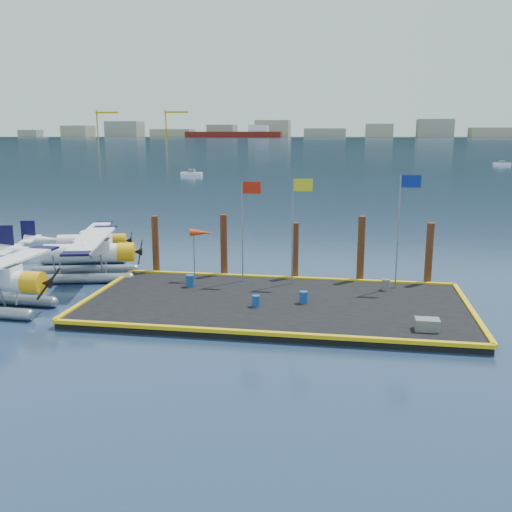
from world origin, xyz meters
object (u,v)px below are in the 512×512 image
(seaplane_b, at_px, (87,255))
(flagpole_yellow, at_px, (296,215))
(windsock, at_px, (201,234))
(piling_3, at_px, (361,251))
(drum_1, at_px, (303,297))
(piling_1, at_px, (224,248))
(drum_3, at_px, (256,301))
(crate, at_px, (427,325))
(drum_0, at_px, (190,281))
(piling_4, at_px, (429,256))
(flagpole_blue, at_px, (403,214))
(piling_2, at_px, (295,253))
(seaplane_c, at_px, (90,243))
(flagpole_red, at_px, (246,216))
(piling_0, at_px, (156,247))
(drum_4, at_px, (386,285))

(seaplane_b, bearing_deg, flagpole_yellow, 74.35)
(windsock, bearing_deg, piling_3, 9.53)
(seaplane_b, distance_m, flagpole_yellow, 13.72)
(drum_1, height_order, piling_1, piling_1)
(piling_1, bearing_deg, drum_3, -64.28)
(crate, xyz_separation_m, piling_1, (-11.41, 8.79, 1.43))
(drum_0, height_order, piling_4, piling_4)
(piling_1, bearing_deg, flagpole_blue, -8.51)
(piling_1, distance_m, piling_2, 4.50)
(piling_4, bearing_deg, seaplane_c, 170.85)
(flagpole_red, bearing_deg, piling_2, 29.80)
(seaplane_c, relative_size, drum_3, 14.54)
(piling_1, relative_size, piling_4, 1.05)
(drum_3, bearing_deg, seaplane_c, 143.68)
(flagpole_yellow, relative_size, piling_3, 1.44)
(drum_1, height_order, piling_0, piling_0)
(seaplane_c, bearing_deg, piling_4, 66.10)
(seaplane_c, relative_size, piling_3, 1.98)
(drum_0, relative_size, drum_3, 1.17)
(drum_0, bearing_deg, drum_1, -17.88)
(drum_3, distance_m, piling_3, 8.55)
(flagpole_yellow, bearing_deg, piling_0, 170.14)
(crate, distance_m, windsock, 14.59)
(flagpole_red, bearing_deg, flagpole_blue, -0.00)
(drum_0, bearing_deg, crate, -23.33)
(crate, relative_size, flagpole_yellow, 0.18)
(drum_4, bearing_deg, crate, -77.30)
(piling_3, bearing_deg, piling_0, 180.00)
(crate, bearing_deg, drum_1, 150.91)
(flagpole_red, bearing_deg, crate, -36.55)
(piling_0, height_order, piling_4, same)
(piling_4, bearing_deg, flagpole_yellow, -168.40)
(drum_3, distance_m, flagpole_red, 6.30)
(crate, bearing_deg, drum_0, 156.67)
(flagpole_red, bearing_deg, piling_3, 13.25)
(piling_0, bearing_deg, crate, -28.93)
(crate, xyz_separation_m, piling_3, (-2.91, 8.79, 1.48))
(drum_0, bearing_deg, flagpole_red, 29.68)
(flagpole_yellow, bearing_deg, piling_1, 161.21)
(flagpole_blue, bearing_deg, drum_3, -147.10)
(crate, bearing_deg, piling_1, 142.38)
(drum_0, relative_size, piling_4, 0.17)
(flagpole_red, xyz_separation_m, piling_4, (10.79, 1.60, -2.40))
(windsock, xyz_separation_m, piling_4, (13.53, 1.60, -1.23))
(seaplane_b, xyz_separation_m, seaplane_c, (-2.13, 4.93, -0.22))
(seaplane_b, xyz_separation_m, flagpole_red, (10.39, -0.43, 2.85))
(drum_0, relative_size, piling_3, 0.16)
(drum_1, distance_m, piling_1, 7.91)
(piling_3, bearing_deg, piling_1, 180.00)
(piling_4, bearing_deg, windsock, -173.25)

